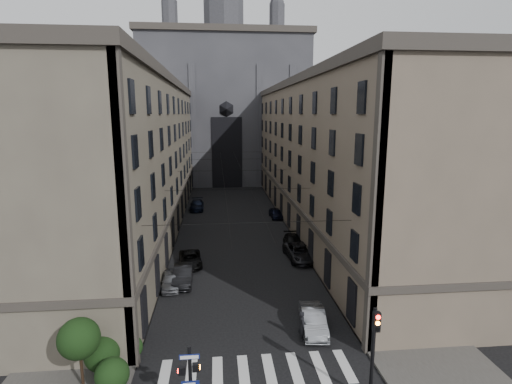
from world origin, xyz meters
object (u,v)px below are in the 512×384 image
object	(u,v)px
car_left_near	(170,281)
car_left_far	(197,205)
traffic_light_right	(374,344)
car_left_midnear	(183,275)
pedestrian_signal_left	(190,379)
car_right_near	(313,320)
car_right_midfar	(293,242)
gothic_tower	(225,99)
car_right_far	(276,213)
pedestrian	(302,326)
car_right_midnear	(300,252)
car_left_midfar	(190,259)

from	to	relation	value
car_left_near	car_left_far	size ratio (longest dim) A/B	0.75
car_left_near	car_left_far	xyz separation A→B (m)	(0.94, 28.35, 0.09)
traffic_light_right	car_left_midnear	world-z (taller)	traffic_light_right
pedestrian_signal_left	car_right_near	bearing A→B (deg)	44.11
car_left_far	car_right_midfar	xyz separation A→B (m)	(11.46, -19.35, -0.04)
pedestrian_signal_left	car_left_midnear	bearing A→B (deg)	95.90
gothic_tower	pedestrian_signal_left	world-z (taller)	gothic_tower
car_left_near	car_right_far	distance (m)	25.44
gothic_tower	car_left_far	distance (m)	34.63
car_left_near	pedestrian	xyz separation A→B (m)	(9.50, -8.93, 0.35)
traffic_light_right	pedestrian	size ratio (longest dim) A/B	2.61
traffic_light_right	car_right_midfar	size ratio (longest dim) A/B	1.09
gothic_tower	pedestrian_signal_left	distance (m)	75.15
car_left_far	car_right_far	world-z (taller)	car_left_far
pedestrian_signal_left	car_left_midnear	size ratio (longest dim) A/B	0.86
car_left_midnear	car_left_far	distance (m)	27.54
car_left_near	pedestrian	size ratio (longest dim) A/B	1.91
car_right_midfar	pedestrian	xyz separation A→B (m)	(-2.90, -17.94, 0.30)
car_left_near	traffic_light_right	bearing A→B (deg)	-57.50
traffic_light_right	pedestrian	xyz separation A→B (m)	(-2.30, 6.08, -2.29)
traffic_light_right	car_left_near	bearing A→B (deg)	128.18
car_left_near	car_right_near	world-z (taller)	car_right_near
car_left_far	car_right_far	bearing A→B (deg)	-28.99
pedestrian_signal_left	car_right_midfar	size ratio (longest dim) A/B	0.84
pedestrian_signal_left	pedestrian	bearing A→B (deg)	43.63
pedestrian_signal_left	car_right_far	bearing A→B (deg)	75.53
traffic_light_right	car_right_midfar	bearing A→B (deg)	88.57
gothic_tower	car_left_midnear	world-z (taller)	gothic_tower
car_right_midnear	car_left_near	bearing A→B (deg)	-159.84
pedestrian	car_right_midfar	bearing A→B (deg)	-7.77
car_left_far	pedestrian_signal_left	bearing A→B (deg)	-88.50
car_left_near	pedestrian	distance (m)	13.04
car_right_near	car_right_far	size ratio (longest dim) A/B	1.14
car_left_midfar	car_right_near	xyz separation A→B (m)	(9.13, -12.88, 0.10)
car_left_near	car_left_midfar	bearing A→B (deg)	69.05
car_right_midfar	car_right_far	xyz separation A→B (m)	(0.00, 13.20, -0.01)
car_left_near	car_left_midnear	size ratio (longest dim) A/B	0.82
car_left_midfar	car_right_midfar	bearing A→B (deg)	13.56
car_left_midnear	car_right_midnear	world-z (taller)	car_right_midnear
car_left_far	car_right_near	xyz separation A→B (m)	(9.57, -36.19, 0.01)
car_right_midnear	pedestrian	bearing A→B (deg)	-105.48
car_right_near	car_right_midnear	world-z (taller)	car_right_midnear
pedestrian_signal_left	car_right_far	distance (m)	38.90
pedestrian_signal_left	car_right_midfar	bearing A→B (deg)	68.32
traffic_light_right	car_right_far	bearing A→B (deg)	89.08
car_right_near	car_left_far	bearing A→B (deg)	110.61
car_left_midnear	car_right_far	bearing A→B (deg)	60.89
car_right_midfar	car_left_midfar	bearing A→B (deg)	-157.57
car_left_near	car_right_midnear	world-z (taller)	car_right_midnear
car_left_near	car_right_midfar	distance (m)	15.33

